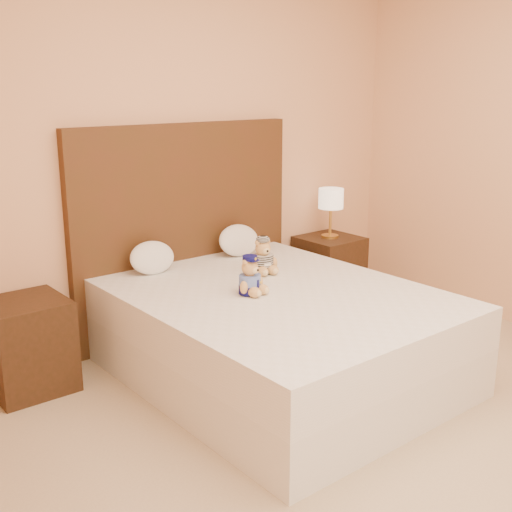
{
  "coord_description": "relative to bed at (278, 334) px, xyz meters",
  "views": [
    {
      "loc": [
        -2.41,
        -1.56,
        1.77
      ],
      "look_at": [
        0.03,
        1.45,
        0.72
      ],
      "focal_mm": 45.0,
      "sensor_mm": 36.0,
      "label": 1
    }
  ],
  "objects": [
    {
      "name": "bed",
      "position": [
        0.0,
        0.0,
        0.0
      ],
      "size": [
        1.6,
        2.0,
        0.55
      ],
      "color": "white",
      "rests_on": "ground"
    },
    {
      "name": "pillow_right",
      "position": [
        0.34,
        0.83,
        0.4
      ],
      "size": [
        0.34,
        0.22,
        0.24
      ],
      "primitive_type": "ellipsoid",
      "color": "white",
      "rests_on": "bed"
    },
    {
      "name": "headboard",
      "position": [
        0.0,
        1.01,
        0.47
      ],
      "size": [
        1.75,
        0.08,
        1.5
      ],
      "primitive_type": "cube",
      "color": "#472515",
      "rests_on": "ground"
    },
    {
      "name": "nightstand_left",
      "position": [
        -1.25,
        0.8,
        -0.0
      ],
      "size": [
        0.45,
        0.45,
        0.55
      ],
      "primitive_type": "cube",
      "color": "#391F12",
      "rests_on": "ground"
    },
    {
      "name": "teddy_prisoner",
      "position": [
        0.18,
        0.37,
        0.39
      ],
      "size": [
        0.24,
        0.23,
        0.23
      ],
      "primitive_type": null,
      "rotation": [
        0.0,
        0.0,
        -0.19
      ],
      "color": "#BC8C49",
      "rests_on": "bed"
    },
    {
      "name": "room_walls",
      "position": [
        0.0,
        -0.74,
        1.53
      ],
      "size": [
        4.04,
        4.52,
        2.72
      ],
      "color": "#E1A67B",
      "rests_on": "ground"
    },
    {
      "name": "pillow_left",
      "position": [
        -0.38,
        0.83,
        0.39
      ],
      "size": [
        0.32,
        0.21,
        0.23
      ],
      "primitive_type": "ellipsoid",
      "color": "white",
      "rests_on": "bed"
    },
    {
      "name": "lamp",
      "position": [
        1.25,
        0.8,
        0.57
      ],
      "size": [
        0.2,
        0.2,
        0.4
      ],
      "color": "gold",
      "rests_on": "nightstand_right"
    },
    {
      "name": "teddy_police",
      "position": [
        -0.15,
        0.08,
        0.39
      ],
      "size": [
        0.24,
        0.23,
        0.23
      ],
      "primitive_type": null,
      "rotation": [
        0.0,
        0.0,
        0.21
      ],
      "color": "#BC8C49",
      "rests_on": "bed"
    },
    {
      "name": "ground",
      "position": [
        0.0,
        -1.2,
        -0.28
      ],
      "size": [
        4.0,
        4.5,
        0.0
      ],
      "primitive_type": "cube",
      "color": "tan",
      "rests_on": "ground"
    },
    {
      "name": "nightstand_right",
      "position": [
        1.25,
        0.8,
        -0.0
      ],
      "size": [
        0.45,
        0.45,
        0.55
      ],
      "primitive_type": "cube",
      "color": "#391F12",
      "rests_on": "ground"
    }
  ]
}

